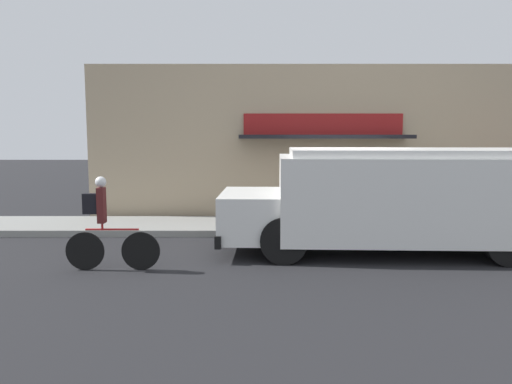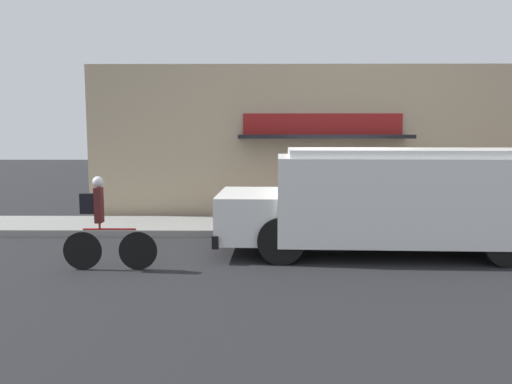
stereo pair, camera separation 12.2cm
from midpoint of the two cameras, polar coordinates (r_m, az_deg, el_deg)
ground_plane at (r=11.94m, az=9.49°, el=-5.13°), size 70.00×70.00×0.00m
sidewalk at (r=12.93m, az=8.72°, el=-3.85°), size 28.00×2.08×0.16m
storefront at (r=14.06m, az=7.98°, el=5.58°), size 13.46×1.12×4.31m
school_bus at (r=10.55m, az=15.41°, el=-0.56°), size 6.77×3.01×2.12m
cyclist at (r=9.28m, az=-17.35°, el=-3.79°), size 1.68×0.20×1.68m
trash_bin at (r=12.95m, az=6.52°, el=-1.35°), size 0.48×0.48×0.93m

